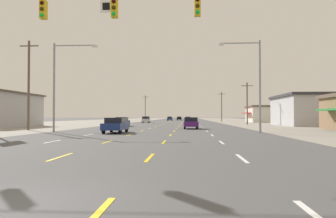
{
  "coord_description": "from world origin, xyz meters",
  "views": [
    {
      "loc": [
        3.22,
        -5.5,
        1.6
      ],
      "look_at": [
        -0.83,
        60.92,
        3.07
      ],
      "focal_mm": 34.96,
      "sensor_mm": 36.0,
      "label": 1
    }
  ],
  "objects_px": {
    "streetlight_right_row_0": "(255,79)",
    "sedan_far_left_mid": "(122,122)",
    "sedan_center_turn_farthest": "(179,118)",
    "streetlight_left_row_0": "(59,80)",
    "sedan_inner_left_farther": "(170,119)",
    "sedan_inner_right_near": "(191,123)",
    "sedan_inner_right_far": "(188,119)",
    "sedan_inner_left_nearest": "(116,125)",
    "hatchback_far_left_midfar": "(146,120)"
  },
  "relations": [
    {
      "from": "sedan_inner_right_near",
      "to": "sedan_center_turn_farthest",
      "type": "height_order",
      "value": "same"
    },
    {
      "from": "sedan_center_turn_farthest",
      "to": "streetlight_right_row_0",
      "type": "xyz_separation_m",
      "value": [
        9.86,
        -94.56,
        4.46
      ]
    },
    {
      "from": "sedan_inner_right_near",
      "to": "sedan_center_turn_farthest",
      "type": "distance_m",
      "value": 84.84
    },
    {
      "from": "sedan_far_left_mid",
      "to": "streetlight_right_row_0",
      "type": "relative_size",
      "value": 0.5
    },
    {
      "from": "sedan_inner_left_farther",
      "to": "sedan_far_left_mid",
      "type": "bearing_deg",
      "value": -93.07
    },
    {
      "from": "sedan_inner_left_farther",
      "to": "sedan_center_turn_farthest",
      "type": "distance_m",
      "value": 7.78
    },
    {
      "from": "streetlight_right_row_0",
      "to": "sedan_center_turn_farthest",
      "type": "bearing_deg",
      "value": 95.95
    },
    {
      "from": "hatchback_far_left_midfar",
      "to": "streetlight_left_row_0",
      "type": "xyz_separation_m",
      "value": [
        -2.63,
        -47.41,
        4.47
      ]
    },
    {
      "from": "sedan_inner_right_far",
      "to": "streetlight_left_row_0",
      "type": "bearing_deg",
      "value": -98.69
    },
    {
      "from": "sedan_inner_right_near",
      "to": "streetlight_left_row_0",
      "type": "xyz_separation_m",
      "value": [
        -13.24,
        -9.8,
        4.5
      ]
    },
    {
      "from": "sedan_inner_right_far",
      "to": "streetlight_right_row_0",
      "type": "xyz_separation_m",
      "value": [
        6.46,
        -84.39,
        4.46
      ]
    },
    {
      "from": "sedan_inner_right_near",
      "to": "hatchback_far_left_midfar",
      "type": "bearing_deg",
      "value": 105.75
    },
    {
      "from": "sedan_inner_right_near",
      "to": "sedan_center_turn_farthest",
      "type": "bearing_deg",
      "value": 92.53
    },
    {
      "from": "sedan_far_left_mid",
      "to": "sedan_center_turn_farthest",
      "type": "xyz_separation_m",
      "value": [
        6.95,
        75.78,
        0.0
      ]
    },
    {
      "from": "sedan_inner_left_farther",
      "to": "streetlight_right_row_0",
      "type": "xyz_separation_m",
      "value": [
        13.12,
        -87.49,
        4.46
      ]
    },
    {
      "from": "streetlight_right_row_0",
      "to": "streetlight_left_row_0",
      "type": "bearing_deg",
      "value": 180.0
    },
    {
      "from": "sedan_inner_right_near",
      "to": "sedan_far_left_mid",
      "type": "height_order",
      "value": "same"
    },
    {
      "from": "sedan_far_left_mid",
      "to": "sedan_center_turn_farthest",
      "type": "height_order",
      "value": "same"
    },
    {
      "from": "sedan_center_turn_farthest",
      "to": "sedan_far_left_mid",
      "type": "bearing_deg",
      "value": -95.24
    },
    {
      "from": "sedan_inner_right_far",
      "to": "sedan_center_turn_farthest",
      "type": "xyz_separation_m",
      "value": [
        -3.4,
        10.17,
        0.0
      ]
    },
    {
      "from": "hatchback_far_left_midfar",
      "to": "sedan_center_turn_farthest",
      "type": "xyz_separation_m",
      "value": [
        6.87,
        47.14,
        -0.03
      ]
    },
    {
      "from": "sedan_inner_left_nearest",
      "to": "sedan_center_turn_farthest",
      "type": "height_order",
      "value": "same"
    },
    {
      "from": "sedan_inner_right_far",
      "to": "streetlight_right_row_0",
      "type": "height_order",
      "value": "streetlight_right_row_0"
    },
    {
      "from": "sedan_inner_left_farther",
      "to": "sedan_inner_right_near",
      "type": "bearing_deg",
      "value": -84.85
    },
    {
      "from": "sedan_far_left_mid",
      "to": "hatchback_far_left_midfar",
      "type": "relative_size",
      "value": 1.15
    },
    {
      "from": "sedan_inner_left_nearest",
      "to": "sedan_inner_right_near",
      "type": "relative_size",
      "value": 1.0
    },
    {
      "from": "sedan_inner_right_far",
      "to": "hatchback_far_left_midfar",
      "type": "bearing_deg",
      "value": -105.52
    },
    {
      "from": "sedan_far_left_mid",
      "to": "hatchback_far_left_midfar",
      "type": "bearing_deg",
      "value": 89.84
    },
    {
      "from": "sedan_inner_right_near",
      "to": "sedan_center_turn_farthest",
      "type": "relative_size",
      "value": 1.0
    },
    {
      "from": "sedan_far_left_mid",
      "to": "sedan_inner_left_farther",
      "type": "distance_m",
      "value": 68.81
    },
    {
      "from": "streetlight_left_row_0",
      "to": "sedan_inner_right_far",
      "type": "bearing_deg",
      "value": 81.31
    },
    {
      "from": "sedan_center_turn_farthest",
      "to": "sedan_inner_right_near",
      "type": "bearing_deg",
      "value": -87.47
    },
    {
      "from": "sedan_inner_right_far",
      "to": "sedan_inner_right_near",
      "type": "bearing_deg",
      "value": -89.74
    },
    {
      "from": "sedan_inner_left_nearest",
      "to": "streetlight_right_row_0",
      "type": "xyz_separation_m",
      "value": [
        13.4,
        0.99,
        4.46
      ]
    },
    {
      "from": "hatchback_far_left_midfar",
      "to": "sedan_far_left_mid",
      "type": "bearing_deg",
      "value": -90.16
    },
    {
      "from": "sedan_inner_left_nearest",
      "to": "sedan_center_turn_farthest",
      "type": "distance_m",
      "value": 95.61
    },
    {
      "from": "sedan_inner_left_nearest",
      "to": "sedan_far_left_mid",
      "type": "bearing_deg",
      "value": 99.77
    },
    {
      "from": "sedan_inner_right_near",
      "to": "sedan_far_left_mid",
      "type": "relative_size",
      "value": 1.0
    },
    {
      "from": "streetlight_left_row_0",
      "to": "streetlight_right_row_0",
      "type": "distance_m",
      "value": 19.36
    },
    {
      "from": "hatchback_far_left_midfar",
      "to": "streetlight_right_row_0",
      "type": "xyz_separation_m",
      "value": [
        16.73,
        -47.41,
        4.43
      ]
    },
    {
      "from": "sedan_center_turn_farthest",
      "to": "streetlight_left_row_0",
      "type": "height_order",
      "value": "streetlight_left_row_0"
    },
    {
      "from": "sedan_far_left_mid",
      "to": "sedan_center_turn_farthest",
      "type": "relative_size",
      "value": 1.0
    },
    {
      "from": "sedan_inner_right_far",
      "to": "streetlight_right_row_0",
      "type": "relative_size",
      "value": 0.5
    },
    {
      "from": "sedan_inner_right_near",
      "to": "sedan_inner_left_nearest",
      "type": "bearing_deg",
      "value": -124.04
    },
    {
      "from": "sedan_inner_left_farther",
      "to": "streetlight_left_row_0",
      "type": "relative_size",
      "value": 0.5
    },
    {
      "from": "sedan_center_turn_farthest",
      "to": "streetlight_right_row_0",
      "type": "distance_m",
      "value": 95.17
    },
    {
      "from": "streetlight_right_row_0",
      "to": "sedan_far_left_mid",
      "type": "bearing_deg",
      "value": 131.83
    },
    {
      "from": "streetlight_left_row_0",
      "to": "sedan_inner_left_nearest",
      "type": "bearing_deg",
      "value": -9.41
    },
    {
      "from": "sedan_inner_left_nearest",
      "to": "streetlight_left_row_0",
      "type": "distance_m",
      "value": 7.53
    },
    {
      "from": "sedan_far_left_mid",
      "to": "sedan_inner_left_farther",
      "type": "relative_size",
      "value": 1.0
    }
  ]
}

